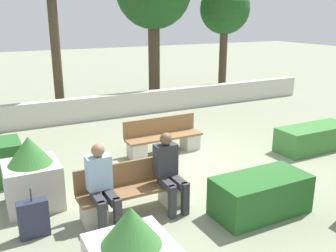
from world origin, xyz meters
The scene contains 11 objects.
ground_plane centered at (0.00, 0.00, 0.00)m, with size 60.00×60.00×0.00m, color gray.
perimeter_wall centered at (0.00, 4.90, 0.36)m, with size 14.74×0.30×0.73m.
bench_front centered at (-2.02, -0.99, 0.31)m, with size 1.86×0.48×0.82m.
bench_left_side centered at (-0.33, 1.27, 0.31)m, with size 1.87×0.48×0.82m.
person_seated_man centered at (-1.44, -1.13, 0.71)m, with size 0.38×0.63×1.30m.
person_seated_woman centered at (-2.60, -1.13, 0.71)m, with size 0.38×0.63×1.30m.
hedge_block_near_left centered at (3.02, -0.22, 0.29)m, with size 1.95×0.74×0.59m.
hedge_block_mid_left centered at (-0.19, -2.01, 0.32)m, with size 1.60×0.78×0.65m.
planter_corner_left centered at (-3.47, -0.02, 0.57)m, with size 0.90×0.90×1.25m.
suitcase centered at (-3.62, -1.00, 0.29)m, with size 0.43×0.19×0.77m.
tree_rightmost centered at (4.97, 6.39, 3.32)m, with size 1.97×1.97×4.37m.
Camera 1 is at (-4.10, -6.25, 3.17)m, focal length 40.00 mm.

